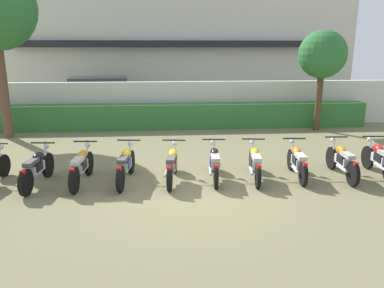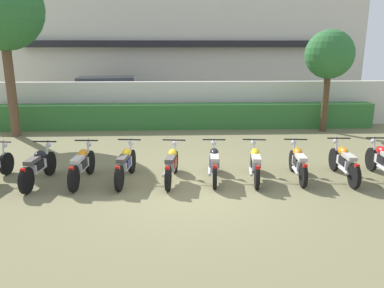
% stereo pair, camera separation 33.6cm
% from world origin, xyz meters
% --- Properties ---
extents(ground, '(60.00, 60.00, 0.00)m').
position_xyz_m(ground, '(0.00, 0.00, 0.00)').
color(ground, olive).
extents(building, '(20.47, 6.50, 6.61)m').
position_xyz_m(building, '(0.00, 15.87, 3.30)').
color(building, beige).
rests_on(building, ground).
extents(compound_wall, '(19.45, 0.30, 1.88)m').
position_xyz_m(compound_wall, '(0.00, 7.68, 0.94)').
color(compound_wall, silver).
rests_on(compound_wall, ground).
extents(hedge_row, '(15.56, 0.70, 1.02)m').
position_xyz_m(hedge_row, '(0.00, 6.98, 0.51)').
color(hedge_row, '#337033').
rests_on(hedge_row, ground).
extents(parked_car, '(4.68, 2.48, 1.89)m').
position_xyz_m(parked_car, '(-3.67, 10.28, 0.94)').
color(parked_car, black).
rests_on(parked_car, ground).
extents(tree_far_side, '(1.86, 1.86, 3.95)m').
position_xyz_m(tree_far_side, '(5.50, 6.18, 2.98)').
color(tree_far_side, '#4C3823').
rests_on(tree_far_side, ground).
extents(motorcycle_in_row_1, '(0.60, 1.92, 0.97)m').
position_xyz_m(motorcycle_in_row_1, '(-3.79, 0.59, 0.46)').
color(motorcycle_in_row_1, black).
rests_on(motorcycle_in_row_1, ground).
extents(motorcycle_in_row_2, '(0.60, 1.92, 0.97)m').
position_xyz_m(motorcycle_in_row_2, '(-2.75, 0.66, 0.45)').
color(motorcycle_in_row_2, black).
rests_on(motorcycle_in_row_2, ground).
extents(motorcycle_in_row_3, '(0.60, 1.95, 0.97)m').
position_xyz_m(motorcycle_in_row_3, '(-1.67, 0.70, 0.45)').
color(motorcycle_in_row_3, black).
rests_on(motorcycle_in_row_3, ground).
extents(motorcycle_in_row_4, '(0.60, 1.93, 0.95)m').
position_xyz_m(motorcycle_in_row_4, '(-0.52, 0.66, 0.44)').
color(motorcycle_in_row_4, black).
rests_on(motorcycle_in_row_4, ground).
extents(motorcycle_in_row_5, '(0.60, 1.85, 0.95)m').
position_xyz_m(motorcycle_in_row_5, '(0.55, 0.71, 0.44)').
color(motorcycle_in_row_5, black).
rests_on(motorcycle_in_row_5, ground).
extents(motorcycle_in_row_6, '(0.60, 1.90, 0.94)m').
position_xyz_m(motorcycle_in_row_6, '(1.58, 0.67, 0.44)').
color(motorcycle_in_row_6, black).
rests_on(motorcycle_in_row_6, ground).
extents(motorcycle_in_row_7, '(0.60, 1.80, 0.94)m').
position_xyz_m(motorcycle_in_row_7, '(2.69, 0.69, 0.44)').
color(motorcycle_in_row_7, black).
rests_on(motorcycle_in_row_7, ground).
extents(motorcycle_in_row_8, '(0.60, 1.95, 0.97)m').
position_xyz_m(motorcycle_in_row_8, '(3.85, 0.62, 0.45)').
color(motorcycle_in_row_8, black).
rests_on(motorcycle_in_row_8, ground).
extents(motorcycle_in_row_9, '(0.60, 1.84, 0.97)m').
position_xyz_m(motorcycle_in_row_9, '(4.87, 0.65, 0.46)').
color(motorcycle_in_row_9, black).
rests_on(motorcycle_in_row_9, ground).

